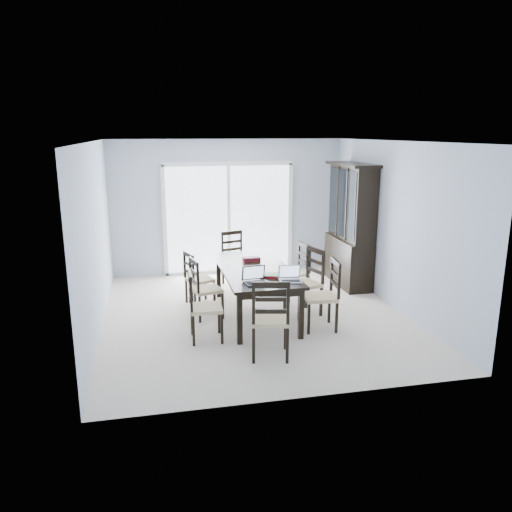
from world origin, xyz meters
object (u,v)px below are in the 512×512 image
object	(u,v)px
dining_table	(255,273)
game_box	(251,259)
chair_right_mid	(309,274)
chair_end_far	(234,252)
china_hutch	(350,226)
chair_left_far	(195,273)
chair_left_near	(199,299)
chair_right_far	(299,265)
chair_left_mid	(201,282)
laptop_silver	(291,278)
cell_phone	(282,287)
laptop_dark	(257,280)
chair_end_near	(270,311)
hot_tub	(180,237)
chair_right_near	(327,287)

from	to	relation	value
dining_table	game_box	bearing A→B (deg)	86.21
chair_right_mid	chair_end_far	bearing A→B (deg)	8.80
china_hutch	chair_left_far	distance (m)	2.98
chair_left_near	chair_right_far	size ratio (longest dim) A/B	1.03
chair_left_mid	laptop_silver	xyz separation A→B (m)	(1.14, -0.86, 0.24)
chair_left_near	chair_right_far	xyz separation A→B (m)	(1.82, 1.45, -0.02)
chair_end_far	cell_phone	world-z (taller)	chair_end_far
chair_left_far	chair_right_mid	xyz separation A→B (m)	(1.67, -0.75, 0.09)
chair_left_far	laptop_dark	size ratio (longest dim) A/B	2.82
chair_left_near	chair_end_near	distance (m)	1.11
chair_left_far	chair_right_far	size ratio (longest dim) A/B	0.95
hot_tub	cell_phone	bearing A→B (deg)	-77.38
chair_left_near	hot_tub	world-z (taller)	chair_left_near
chair_left_far	chair_right_near	size ratio (longest dim) A/B	0.87
chair_end_far	game_box	distance (m)	1.29
china_hutch	hot_tub	size ratio (longest dim) A/B	0.97
chair_right_near	chair_left_far	bearing A→B (deg)	56.80
chair_right_near	chair_right_far	bearing A→B (deg)	4.96
chair_end_near	game_box	bearing A→B (deg)	97.25
china_hutch	chair_right_far	xyz separation A→B (m)	(-1.13, -0.56, -0.51)
chair_end_far	cell_phone	bearing A→B (deg)	77.58
china_hutch	chair_end_near	size ratio (longest dim) A/B	1.84
chair_left_far	chair_right_mid	size ratio (longest dim) A/B	0.86
chair_left_mid	chair_right_mid	bearing A→B (deg)	72.17
game_box	chair_left_near	bearing A→B (deg)	-129.31
chair_left_mid	chair_left_far	distance (m)	0.60
cell_phone	chair_left_far	bearing A→B (deg)	112.31
chair_end_near	chair_end_far	distance (m)	3.21
chair_end_near	chair_left_far	bearing A→B (deg)	119.89
chair_right_far	chair_end_far	distance (m)	1.35
chair_right_far	laptop_dark	xyz separation A→B (m)	(-1.04, -1.48, 0.24)
chair_left_near	chair_end_near	world-z (taller)	chair_end_near
chair_right_far	chair_left_near	bearing A→B (deg)	116.51
chair_right_near	chair_right_far	size ratio (longest dim) A/B	1.09
china_hutch	chair_left_far	bearing A→B (deg)	-168.48
china_hutch	chair_left_mid	xyz separation A→B (m)	(-2.83, -1.18, -0.51)
cell_phone	chair_right_near	bearing A→B (deg)	12.54
chair_end_near	laptop_dark	bearing A→B (deg)	102.43
laptop_silver	chair_end_near	bearing A→B (deg)	-114.69
chair_right_mid	hot_tub	xyz separation A→B (m)	(-1.72, 3.77, -0.12)
china_hutch	hot_tub	xyz separation A→B (m)	(-2.92, 2.44, -0.56)
chair_left_far	chair_right_far	bearing A→B (deg)	72.14
dining_table	chair_left_far	world-z (taller)	chair_left_far
china_hutch	chair_left_near	world-z (taller)	china_hutch
chair_end_near	laptop_silver	xyz separation A→B (m)	(0.46, 0.75, 0.17)
chair_right_mid	hot_tub	size ratio (longest dim) A/B	0.52
chair_right_near	chair_right_far	distance (m)	1.41
chair_left_far	chair_end_near	distance (m)	2.32
chair_right_near	game_box	distance (m)	1.42
chair_left_near	chair_right_far	world-z (taller)	chair_left_near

